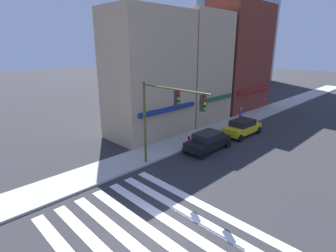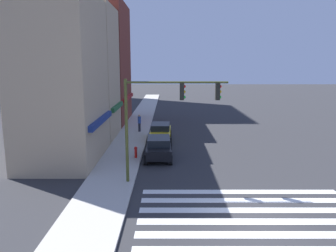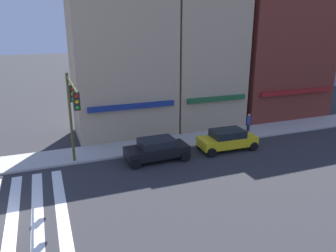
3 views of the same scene
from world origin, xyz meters
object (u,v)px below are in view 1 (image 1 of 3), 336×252
Objects in this scene: sedan_yellow at (242,127)px; pedestrian_blue_shirt at (240,115)px; traffic_signal at (165,110)px; sedan_black at (208,141)px; fire_hydrant at (189,140)px.

pedestrian_blue_shirt is (3.42, 2.26, 0.23)m from sedan_yellow.
traffic_signal is 3.51× the size of pedestrian_blue_shirt.
sedan_black is at bearing -44.50° from pedestrian_blue_shirt.
sedan_yellow is (11.11, 0.46, -3.70)m from traffic_signal.
sedan_yellow is at bearing -15.50° from fire_hydrant.
sedan_yellow is 5.28× the size of fire_hydrant.
fire_hydrant is at bearing -55.12° from pedestrian_blue_shirt.
fire_hydrant is at bearing 23.44° from traffic_signal.
traffic_signal is 15.19m from pedestrian_blue_shirt.
fire_hydrant is (4.98, 2.16, -3.93)m from traffic_signal.
sedan_yellow is at bearing -1.58° from sedan_black.
fire_hydrant is (-6.13, 1.70, -0.23)m from sedan_yellow.
sedan_black is at bearing 4.83° from traffic_signal.
sedan_black reaches higher than fire_hydrant.
sedan_yellow is at bearing -25.05° from pedestrian_blue_shirt.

